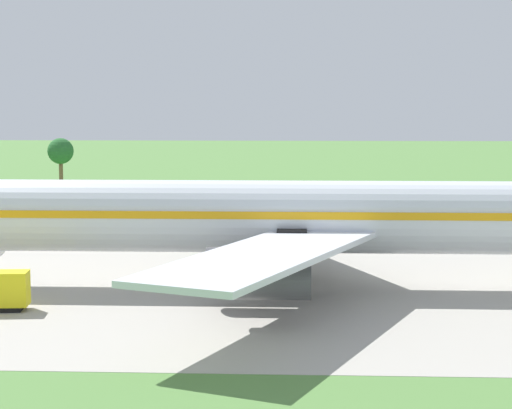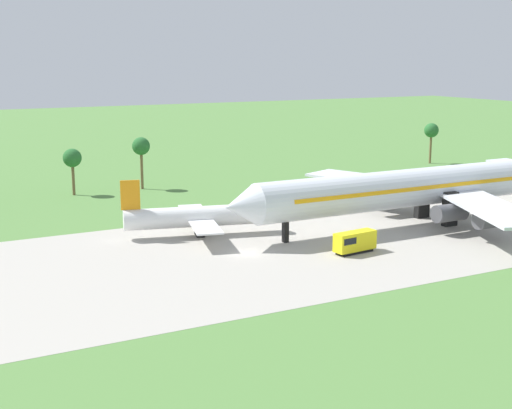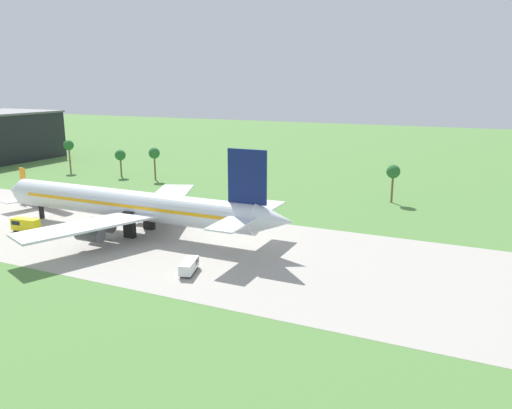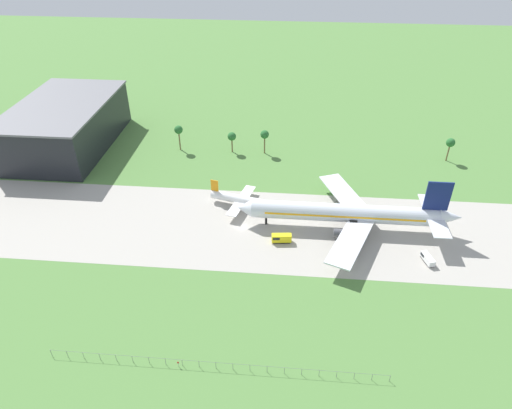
{
  "view_description": "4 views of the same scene",
  "coord_description": "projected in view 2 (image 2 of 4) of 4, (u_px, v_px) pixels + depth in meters",
  "views": [
    {
      "loc": [
        36.65,
        -73.54,
        15.52
      ],
      "look_at": [
        33.04,
        2.59,
        7.07
      ],
      "focal_mm": 65.0,
      "sensor_mm": 36.0,
      "label": 1
    },
    {
      "loc": [
        -42.88,
        -83.82,
        26.37
      ],
      "look_at": [
        2.94,
        2.59,
        6.07
      ],
      "focal_mm": 50.0,
      "sensor_mm": 36.0,
      "label": 2
    },
    {
      "loc": [
        100.7,
        -79.04,
        31.22
      ],
      "look_at": [
        63.14,
        2.59,
        9.08
      ],
      "focal_mm": 35.0,
      "sensor_mm": 36.0,
      "label": 3
    },
    {
      "loc": [
        15.2,
        -120.65,
        92.09
      ],
      "look_at": [
        4.13,
        5.0,
        6.0
      ],
      "focal_mm": 32.0,
      "sensor_mm": 36.0,
      "label": 4
    }
  ],
  "objects": [
    {
      "name": "ground_plane",
      "position": [
        246.0,
        253.0,
        97.53
      ],
      "size": [
        600.0,
        600.0,
        0.0
      ],
      "primitive_type": "plane",
      "color": "#517F3D"
    },
    {
      "name": "taxiway_strip",
      "position": [
        246.0,
        253.0,
        97.53
      ],
      "size": [
        320.0,
        44.0,
        0.02
      ],
      "color": "#A8A399",
      "rests_on": "ground_plane"
    },
    {
      "name": "jet_airliner",
      "position": [
        430.0,
        186.0,
        114.48
      ],
      "size": [
        72.52,
        53.63,
        19.29
      ],
      "color": "silver",
      "rests_on": "ground_plane"
    },
    {
      "name": "regional_aircraft",
      "position": [
        198.0,
        217.0,
        106.53
      ],
      "size": [
        22.44,
        20.42,
        8.89
      ],
      "color": "white",
      "rests_on": "ground_plane"
    },
    {
      "name": "baggage_tug",
      "position": [
        354.0,
        242.0,
        97.37
      ],
      "size": [
        6.44,
        2.66,
        2.97
      ],
      "color": "black",
      "rests_on": "ground_plane"
    },
    {
      "name": "palm_tree_row",
      "position": [
        170.0,
        147.0,
        146.38
      ],
      "size": [
        116.29,
        3.6,
        11.25
      ],
      "color": "brown",
      "rests_on": "ground_plane"
    }
  ]
}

